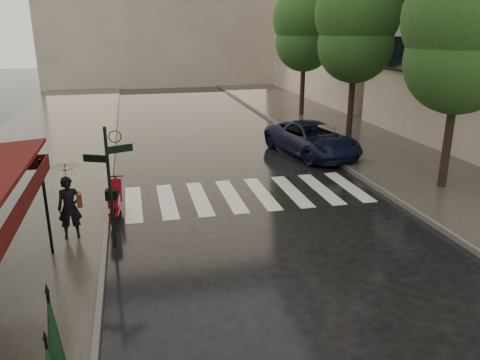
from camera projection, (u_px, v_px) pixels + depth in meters
name	position (u px, v px, depth m)	size (l,w,h in m)	color
ground	(175.00, 306.00, 9.33)	(120.00, 120.00, 0.00)	black
sidewalk_near	(38.00, 159.00, 19.44)	(6.00, 60.00, 0.12)	#38332D
sidewalk_far	(362.00, 140.00, 22.63)	(5.50, 60.00, 0.12)	#38332D
curb_near	(113.00, 155.00, 20.09)	(0.12, 60.00, 0.16)	#595651
curb_far	(308.00, 143.00, 22.02)	(0.12, 60.00, 0.16)	#595651
crosswalk	(247.00, 194.00, 15.52)	(7.85, 3.20, 0.01)	silver
signpost	(109.00, 178.00, 11.28)	(1.17, 0.29, 3.10)	black
tree_near	(464.00, 26.00, 14.37)	(3.80, 3.80, 7.99)	black
tree_mid	(357.00, 20.00, 20.74)	(3.80, 3.80, 8.34)	black
tree_far	(305.00, 24.00, 27.30)	(3.80, 3.80, 8.16)	black
pedestrian_with_umbrella	(66.00, 178.00, 11.64)	(1.08, 1.10, 2.43)	black
scooter	(115.00, 202.00, 13.47)	(0.50, 1.68, 1.10)	black
parked_car	(312.00, 139.00, 20.16)	(2.32, 5.04, 1.40)	black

